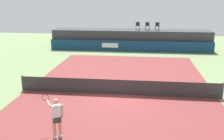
{
  "coord_description": "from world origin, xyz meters",
  "views": [
    {
      "loc": [
        1.45,
        -15.35,
        5.83
      ],
      "look_at": [
        -0.63,
        2.0,
        1.0
      ],
      "focal_mm": 42.39,
      "sensor_mm": 36.0,
      "label": 1
    }
  ],
  "objects_px": {
    "spectator_chair_far_left": "(138,25)",
    "net_post_far": "(223,91)",
    "net_post_near": "(22,83)",
    "tennis_player": "(56,116)",
    "spectator_chair_center": "(157,26)",
    "tennis_ball": "(194,79)",
    "spectator_chair_left": "(147,26)"
  },
  "relations": [
    {
      "from": "tennis_player",
      "to": "spectator_chair_left",
      "type": "bearing_deg",
      "value": 79.22
    },
    {
      "from": "spectator_chair_far_left",
      "to": "tennis_ball",
      "type": "relative_size",
      "value": 13.06
    },
    {
      "from": "net_post_far",
      "to": "tennis_player",
      "type": "height_order",
      "value": "tennis_player"
    },
    {
      "from": "spectator_chair_far_left",
      "to": "tennis_player",
      "type": "bearing_deg",
      "value": -97.81
    },
    {
      "from": "spectator_chair_center",
      "to": "tennis_player",
      "type": "bearing_deg",
      "value": -103.71
    },
    {
      "from": "tennis_ball",
      "to": "spectator_chair_far_left",
      "type": "bearing_deg",
      "value": 111.2
    },
    {
      "from": "spectator_chair_far_left",
      "to": "net_post_far",
      "type": "bearing_deg",
      "value": -70.46
    },
    {
      "from": "net_post_near",
      "to": "tennis_ball",
      "type": "bearing_deg",
      "value": 18.34
    },
    {
      "from": "tennis_ball",
      "to": "spectator_chair_left",
      "type": "bearing_deg",
      "value": 106.26
    },
    {
      "from": "spectator_chair_far_left",
      "to": "spectator_chair_center",
      "type": "distance_m",
      "value": 2.21
    },
    {
      "from": "spectator_chair_far_left",
      "to": "net_post_far",
      "type": "xyz_separation_m",
      "value": [
        5.45,
        -15.36,
        -2.19
      ]
    },
    {
      "from": "spectator_chair_center",
      "to": "net_post_far",
      "type": "relative_size",
      "value": 0.89
    },
    {
      "from": "spectator_chair_center",
      "to": "tennis_ball",
      "type": "bearing_deg",
      "value": -78.78
    },
    {
      "from": "spectator_chair_left",
      "to": "net_post_near",
      "type": "bearing_deg",
      "value": -117.67
    },
    {
      "from": "spectator_chair_center",
      "to": "net_post_near",
      "type": "height_order",
      "value": "spectator_chair_center"
    },
    {
      "from": "net_post_near",
      "to": "tennis_ball",
      "type": "xyz_separation_m",
      "value": [
        11.44,
        3.79,
        -0.46
      ]
    },
    {
      "from": "spectator_chair_far_left",
      "to": "spectator_chair_center",
      "type": "xyz_separation_m",
      "value": [
        2.21,
        -0.08,
        0.0
      ]
    },
    {
      "from": "spectator_chair_center",
      "to": "tennis_player",
      "type": "height_order",
      "value": "spectator_chair_center"
    },
    {
      "from": "net_post_near",
      "to": "tennis_player",
      "type": "relative_size",
      "value": 0.56
    },
    {
      "from": "spectator_chair_left",
      "to": "tennis_ball",
      "type": "bearing_deg",
      "value": -73.74
    },
    {
      "from": "net_post_near",
      "to": "tennis_player",
      "type": "height_order",
      "value": "tennis_player"
    },
    {
      "from": "spectator_chair_center",
      "to": "tennis_ball",
      "type": "height_order",
      "value": "spectator_chair_center"
    },
    {
      "from": "tennis_ball",
      "to": "tennis_player",
      "type": "bearing_deg",
      "value": -128.43
    },
    {
      "from": "spectator_chair_center",
      "to": "tennis_ball",
      "type": "relative_size",
      "value": 13.06
    },
    {
      "from": "tennis_ball",
      "to": "net_post_near",
      "type": "bearing_deg",
      "value": -161.66
    },
    {
      "from": "spectator_chair_left",
      "to": "net_post_far",
      "type": "height_order",
      "value": "spectator_chair_left"
    },
    {
      "from": "spectator_chair_center",
      "to": "net_post_far",
      "type": "distance_m",
      "value": 15.78
    },
    {
      "from": "spectator_chair_center",
      "to": "tennis_player",
      "type": "relative_size",
      "value": 0.5
    },
    {
      "from": "spectator_chair_far_left",
      "to": "tennis_player",
      "type": "height_order",
      "value": "spectator_chair_far_left"
    },
    {
      "from": "spectator_chair_far_left",
      "to": "net_post_near",
      "type": "xyz_separation_m",
      "value": [
        -6.95,
        -15.36,
        -2.19
      ]
    },
    {
      "from": "spectator_chair_center",
      "to": "spectator_chair_far_left",
      "type": "bearing_deg",
      "value": 177.92
    },
    {
      "from": "spectator_chair_left",
      "to": "net_post_near",
      "type": "distance_m",
      "value": 17.5
    }
  ]
}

